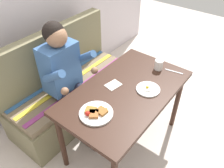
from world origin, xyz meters
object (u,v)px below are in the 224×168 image
Objects in this scene: coffee_mug at (159,64)px; napkin at (113,85)px; plate_breakfast at (96,113)px; fork at (174,71)px; plate_eggs at (148,89)px; person at (66,72)px; table at (126,97)px; couch at (69,90)px.

coffee_mug is 0.50m from napkin.
napkin is (-0.46, 0.19, -0.05)m from coffee_mug.
fork is (0.86, -0.22, -0.01)m from plate_breakfast.
plate_breakfast is 0.51m from plate_eggs.
coffee_mug reaches higher than napkin.
person reaches higher than napkin.
plate_breakfast is at bearing 161.03° from plate_eggs.
plate_eggs is at bearing -70.84° from person.
table is at bearing 127.91° from plate_eggs.
person reaches higher than plate_breakfast.
person is 0.48m from napkin.
plate_breakfast is (-0.23, -0.57, 0.00)m from person.
plate_breakfast is at bearing 177.27° from table.
coffee_mug is at bearing -61.81° from couch.
plate_breakfast is 0.82m from coffee_mug.
napkin is (-0.02, -0.64, 0.40)m from couch.
napkin reaches higher than table.
person reaches higher than fork.
coffee_mug is (0.33, 0.08, 0.04)m from plate_eggs.
couch is 1.01m from plate_eggs.
fork is at bearing -51.49° from person.
fork is (0.05, -0.14, -0.05)m from coffee_mug.
fork reaches higher than table.
napkin is at bearing 116.00° from plate_eggs.
fork is at bearing -14.62° from plate_breakfast.
napkin is at bearing 97.70° from table.
fork is at bearing -22.78° from table.
coffee_mug reaches higher than fork.
couch reaches higher than plate_eggs.
person is 7.13× the size of fork.
person is at bearing 103.42° from table.
plate_eggs is 1.56× the size of napkin.
table is 4.63× the size of plate_breakfast.
couch is 0.47m from person.
napkin is at bearing 136.35° from fork.
plate_breakfast reaches higher than fork.
couch is (0.00, 0.76, -0.32)m from table.
couch reaches higher than fork.
person is at bearing 104.89° from napkin.
plate_breakfast is 0.37m from napkin.
plate_eggs is 0.38m from fork.
person reaches higher than couch.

